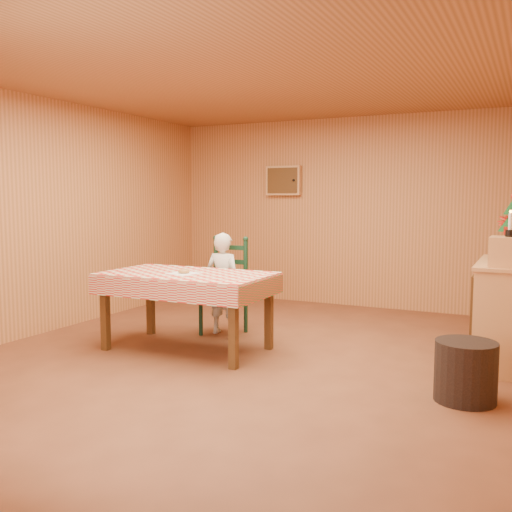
% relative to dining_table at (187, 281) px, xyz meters
% --- Properties ---
extents(ground, '(6.00, 6.00, 0.00)m').
position_rel_dining_table_xyz_m(ground, '(0.67, -0.02, -0.69)').
color(ground, brown).
rests_on(ground, ground).
extents(cabin_walls, '(5.10, 6.05, 2.65)m').
position_rel_dining_table_xyz_m(cabin_walls, '(0.67, 0.51, 1.14)').
color(cabin_walls, '#BA7743').
rests_on(cabin_walls, ground).
extents(dining_table, '(1.66, 0.96, 0.77)m').
position_rel_dining_table_xyz_m(dining_table, '(0.00, 0.00, 0.00)').
color(dining_table, '#513215').
rests_on(dining_table, ground).
extents(ladder_chair, '(0.44, 0.40, 1.08)m').
position_rel_dining_table_xyz_m(ladder_chair, '(-0.00, 0.79, -0.18)').
color(ladder_chair, black).
rests_on(ladder_chair, ground).
extents(seated_child, '(0.41, 0.27, 1.12)m').
position_rel_dining_table_xyz_m(seated_child, '(0.00, 0.73, -0.13)').
color(seated_child, silver).
rests_on(seated_child, ground).
extents(napkin, '(0.31, 0.31, 0.00)m').
position_rel_dining_table_xyz_m(napkin, '(0.00, -0.05, 0.08)').
color(napkin, white).
rests_on(napkin, dining_table).
extents(donut, '(0.15, 0.15, 0.04)m').
position_rel_dining_table_xyz_m(donut, '(0.00, -0.05, 0.10)').
color(donut, '#B47C40').
rests_on(donut, napkin).
extents(shelf_unit, '(0.54, 1.24, 0.93)m').
position_rel_dining_table_xyz_m(shelf_unit, '(2.86, 0.91, -0.22)').
color(shelf_unit, tan).
rests_on(shelf_unit, ground).
extents(crate, '(0.31, 0.31, 0.25)m').
position_rel_dining_table_xyz_m(crate, '(2.87, 0.51, 0.37)').
color(crate, tan).
rests_on(crate, shelf_unit).
extents(flower_arrangement, '(0.29, 0.29, 0.40)m').
position_rel_dining_table_xyz_m(flower_arrangement, '(2.82, 1.46, 0.44)').
color(flower_arrangement, '#A6180F').
rests_on(flower_arrangement, shelf_unit).
extents(candle_set, '(0.07, 0.07, 0.22)m').
position_rel_dining_table_xyz_m(candle_set, '(2.87, 0.51, 0.56)').
color(candle_set, black).
rests_on(candle_set, crate).
extents(storage_bin, '(0.56, 0.56, 0.45)m').
position_rel_dining_table_xyz_m(storage_bin, '(2.64, -0.31, -0.46)').
color(storage_bin, black).
rests_on(storage_bin, ground).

